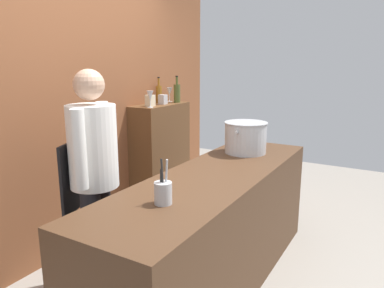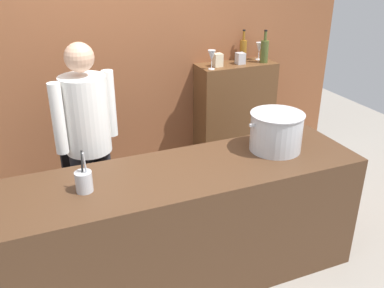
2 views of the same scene
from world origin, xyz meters
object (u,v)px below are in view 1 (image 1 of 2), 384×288
object	(u,v)px
stockpot_large	(246,137)
wine_bottle_olive	(177,93)
wine_bottle_amber	(159,94)
spice_tin_silver	(163,99)
chef	(93,169)
wine_glass_wide	(150,96)
wine_glass_tall	(169,92)
utensil_crock	(163,192)
spice_tin_cream	(150,101)

from	to	relation	value
stockpot_large	wine_bottle_olive	world-z (taller)	wine_bottle_olive
wine_bottle_amber	wine_bottle_olive	world-z (taller)	wine_bottle_olive
spice_tin_silver	chef	bearing A→B (deg)	-162.87
wine_glass_wide	wine_glass_tall	bearing A→B (deg)	14.75
spice_tin_silver	utensil_crock	bearing A→B (deg)	-145.19
chef	wine_bottle_olive	size ratio (longest dim) A/B	5.43
spice_tin_cream	spice_tin_silver	bearing A→B (deg)	1.27
utensil_crock	wine_glass_tall	world-z (taller)	wine_glass_tall
chef	wine_bottle_olive	bearing A→B (deg)	169.97
chef	spice_tin_silver	distance (m)	1.65
stockpot_large	spice_tin_cream	world-z (taller)	spice_tin_cream
chef	spice_tin_cream	bearing A→B (deg)	175.92
wine_glass_tall	wine_glass_wide	xyz separation A→B (m)	(-0.58, -0.15, 0.00)
wine_bottle_amber	wine_glass_wide	bearing A→B (deg)	-155.39
wine_bottle_amber	wine_glass_wide	size ratio (longest dim) A/B	1.69
utensil_crock	chef	bearing A→B (deg)	78.29
spice_tin_cream	wine_bottle_olive	bearing A→B (deg)	-3.70
utensil_crock	wine_glass_wide	distance (m)	1.79
chef	wine_glass_wide	world-z (taller)	chef
spice_tin_silver	spice_tin_cream	distance (m)	0.24
stockpot_large	wine_bottle_olive	size ratio (longest dim) A/B	1.46
chef	wine_glass_tall	xyz separation A→B (m)	(1.79, 0.55, 0.40)
stockpot_large	wine_bottle_olive	bearing A→B (deg)	63.54
wine_bottle_amber	wine_bottle_olive	size ratio (longest dim) A/B	0.96
wine_glass_tall	spice_tin_cream	distance (m)	0.49
wine_glass_tall	spice_tin_cream	size ratio (longest dim) A/B	1.41
stockpot_large	wine_glass_tall	world-z (taller)	wine_glass_tall
utensil_crock	wine_glass_wide	world-z (taller)	wine_glass_wide
utensil_crock	spice_tin_cream	bearing A→B (deg)	38.89
spice_tin_silver	spice_tin_cream	world-z (taller)	spice_tin_cream
utensil_crock	wine_bottle_amber	xyz separation A→B (m)	(1.78, 1.29, 0.39)
chef	wine_glass_wide	size ratio (longest dim) A/B	9.56
chef	spice_tin_cream	distance (m)	1.43
wine_glass_wide	spice_tin_silver	size ratio (longest dim) A/B	1.66
wine_bottle_amber	spice_tin_cream	distance (m)	0.36
wine_bottle_amber	spice_tin_cream	bearing A→B (deg)	-159.64
chef	spice_tin_cream	size ratio (longest dim) A/B	13.86
utensil_crock	spice_tin_cream	xyz separation A→B (m)	(1.45, 1.17, 0.34)
stockpot_large	utensil_crock	distance (m)	1.39
wine_glass_tall	wine_bottle_olive	bearing A→B (deg)	-94.39
utensil_crock	spice_tin_silver	size ratio (longest dim) A/B	2.55
utensil_crock	wine_bottle_olive	world-z (taller)	wine_bottle_olive
chef	wine_glass_wide	bearing A→B (deg)	174.30
spice_tin_silver	wine_glass_wide	bearing A→B (deg)	-166.90
wine_glass_wide	spice_tin_silver	distance (m)	0.35
chef	wine_bottle_amber	size ratio (longest dim) A/B	5.67
stockpot_large	wine_glass_tall	size ratio (longest dim) A/B	2.63
wine_glass_wide	chef	bearing A→B (deg)	-161.78
chef	stockpot_large	distance (m)	1.40
chef	stockpot_large	xyz separation A→B (m)	(1.24, -0.64, 0.08)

